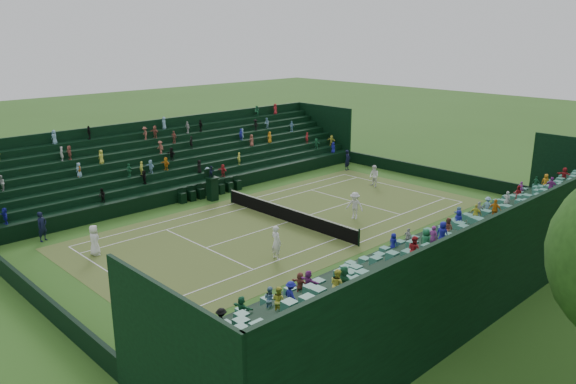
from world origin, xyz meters
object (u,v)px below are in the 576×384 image
at_px(player_far_west, 374,176).
at_px(tennis_net, 288,214).
at_px(player_far_east, 355,206).
at_px(player_near_east, 276,242).
at_px(player_near_west, 94,240).
at_px(umpire_chair, 212,186).

bearing_deg(player_far_west, tennis_net, -70.20).
distance_m(tennis_net, player_far_east, 4.38).
relative_size(player_near_east, player_far_east, 1.05).
bearing_deg(player_near_west, player_near_east, -121.24).
bearing_deg(player_far_west, player_near_east, -58.78).
xyz_separation_m(tennis_net, player_far_west, (-1.47, 10.70, 0.32)).
xyz_separation_m(umpire_chair, player_far_east, (9.73, 4.16, -0.19)).
bearing_deg(player_near_east, player_far_east, -77.24).
distance_m(player_near_west, player_far_east, 15.99).
distance_m(player_near_east, player_far_west, 16.17).
bearing_deg(player_far_east, tennis_net, -143.69).
bearing_deg(tennis_net, player_far_east, 55.28).
xyz_separation_m(tennis_net, player_near_east, (3.86, -4.57, 0.41)).
bearing_deg(player_far_east, umpire_chair, -175.85).
xyz_separation_m(player_near_east, player_far_west, (-5.33, 15.27, -0.09)).
relative_size(player_near_west, player_far_west, 1.01).
bearing_deg(player_far_west, player_far_east, -48.95).
height_order(player_near_west, player_far_west, player_near_west).
height_order(tennis_net, player_near_east, player_near_east).
xyz_separation_m(player_near_east, player_far_east, (-1.38, 8.15, -0.05)).
distance_m(tennis_net, player_near_east, 5.99).
relative_size(umpire_chair, player_near_west, 1.48).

